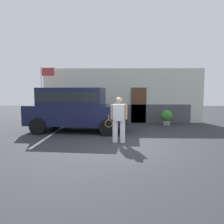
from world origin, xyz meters
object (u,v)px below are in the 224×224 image
Objects in this scene: potted_plant_by_porch at (167,117)px; tennis_player_man at (119,119)px; parked_suv at (76,107)px; flag_pole at (45,85)px.

tennis_player_man is at bearing -123.55° from potted_plant_by_porch.
parked_suv is 3.33m from flag_pole.
flag_pole is (-6.94, 0.33, 1.78)m from potted_plant_by_porch.
flag_pole is at bearing 177.27° from potted_plant_by_porch.
flag_pole is (-4.24, 4.41, 1.38)m from tennis_player_man.
potted_plant_by_porch is 0.26× the size of flag_pole.
potted_plant_by_porch is at bearing -118.03° from tennis_player_man.
flag_pole is at bearing -40.59° from tennis_player_man.
tennis_player_man is 0.51× the size of flag_pole.
parked_suv is 1.45× the size of flag_pole.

